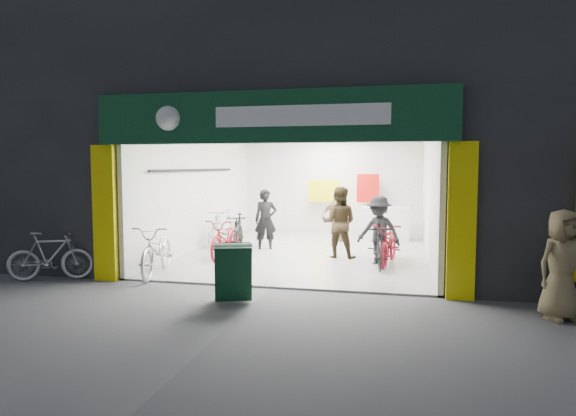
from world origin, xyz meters
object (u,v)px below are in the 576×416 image
(bike_left_front, at_px, (158,250))
(sandwich_board, at_px, (233,271))
(pedestrian_near, at_px, (562,265))
(parked_bike, at_px, (50,256))
(bike_right_front, at_px, (378,246))

(bike_left_front, xyz_separation_m, sandwich_board, (2.14, -1.59, -0.01))
(pedestrian_near, height_order, sandwich_board, pedestrian_near)
(parked_bike, height_order, pedestrian_near, pedestrian_near)
(pedestrian_near, bearing_deg, bike_right_front, 106.22)
(pedestrian_near, distance_m, sandwich_board, 4.92)
(bike_left_front, xyz_separation_m, bike_right_front, (4.30, 1.70, -0.04))
(bike_right_front, xyz_separation_m, sandwich_board, (-2.16, -3.29, 0.02))
(parked_bike, relative_size, pedestrian_near, 0.99)
(bike_left_front, bearing_deg, bike_right_front, 10.60)
(bike_left_front, bearing_deg, pedestrian_near, -22.79)
(parked_bike, distance_m, sandwich_board, 3.99)
(bike_right_front, relative_size, sandwich_board, 1.74)
(bike_left_front, relative_size, bike_right_front, 1.23)
(parked_bike, xyz_separation_m, sandwich_board, (3.93, -0.69, 0.03))
(pedestrian_near, bearing_deg, parked_bike, 151.58)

